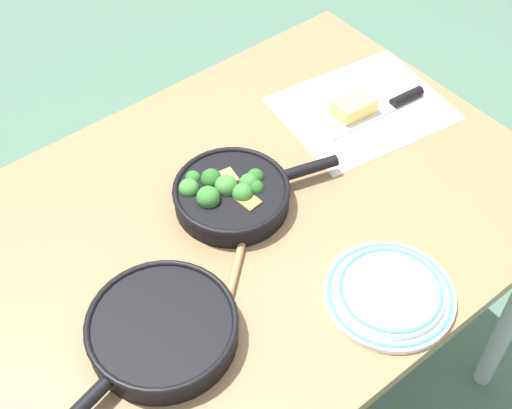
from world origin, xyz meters
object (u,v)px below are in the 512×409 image
wooden_spoon (230,290)px  grater_knife (389,106)px  skillet_eggs (161,331)px  skillet_broccoli (232,193)px  dinner_plate_stack (390,293)px  cheese_block (354,107)px

wooden_spoon → grater_knife: grater_knife is taller
skillet_eggs → skillet_broccoli: bearing=-162.3°
wooden_spoon → dinner_plate_stack: bearing=98.6°
cheese_block → grater_knife: bearing=152.9°
skillet_broccoli → skillet_eggs: 0.33m
skillet_broccoli → skillet_eggs: bearing=-132.4°
skillet_broccoli → cheese_block: skillet_broccoli is taller
skillet_broccoli → dinner_plate_stack: 0.36m
dinner_plate_stack → skillet_broccoli: bearing=-76.9°
wooden_spoon → dinner_plate_stack: size_ratio=1.21×
grater_knife → wooden_spoon: bearing=21.7°
skillet_broccoli → dinner_plate_stack: skillet_broccoli is taller
grater_knife → dinner_plate_stack: size_ratio=1.13×
cheese_block → skillet_eggs: bearing=18.0°
skillet_eggs → wooden_spoon: size_ratio=1.41×
skillet_broccoli → wooden_spoon: bearing=-112.1°
skillet_broccoli → skillet_eggs: size_ratio=0.86×
grater_knife → dinner_plate_stack: 0.52m
cheese_block → dinner_plate_stack: size_ratio=0.41×
grater_knife → dinner_plate_stack: (0.37, 0.36, 0.00)m
skillet_eggs → cheese_block: size_ratio=4.18×
skillet_broccoli → wooden_spoon: skillet_broccoli is taller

